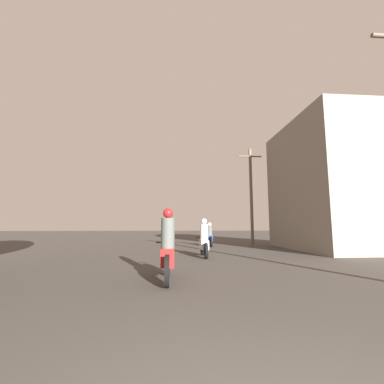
{
  "coord_description": "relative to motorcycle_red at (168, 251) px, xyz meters",
  "views": [
    {
      "loc": [
        -0.62,
        -0.83,
        1.29
      ],
      "look_at": [
        0.79,
        17.11,
        3.63
      ],
      "focal_mm": 24.0,
      "sensor_mm": 36.0,
      "label": 1
    }
  ],
  "objects": [
    {
      "name": "motorcycle_white",
      "position": [
        1.43,
        4.47,
        -0.06
      ],
      "size": [
        0.6,
        1.88,
        1.57
      ],
      "rotation": [
        0.0,
        0.0,
        0.07
      ],
      "color": "black",
      "rests_on": "ground_plane"
    },
    {
      "name": "building_right_near",
      "position": [
        8.6,
        7.1,
        2.8
      ],
      "size": [
        4.1,
        6.72,
        6.96
      ],
      "color": "gray",
      "rests_on": "ground_plane"
    },
    {
      "name": "motorcycle_red",
      "position": [
        0.0,
        0.0,
        0.0
      ],
      "size": [
        0.6,
        2.01,
        1.7
      ],
      "rotation": [
        0.0,
        0.0,
        -0.02
      ],
      "color": "black",
      "rests_on": "ground_plane"
    },
    {
      "name": "utility_pole_far",
      "position": [
        5.45,
        10.67,
        2.74
      ],
      "size": [
        1.6,
        0.2,
        6.52
      ],
      "color": "#6B5B4C",
      "rests_on": "ground_plane"
    },
    {
      "name": "motorcycle_blue",
      "position": [
        2.44,
        9.77,
        -0.09
      ],
      "size": [
        0.6,
        1.89,
        1.46
      ],
      "rotation": [
        0.0,
        0.0,
        -0.01
      ],
      "color": "black",
      "rests_on": "ground_plane"
    }
  ]
}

